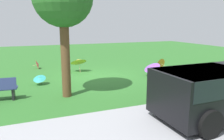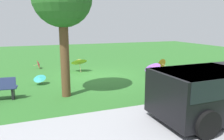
{
  "view_description": "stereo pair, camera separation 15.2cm",
  "coord_description": "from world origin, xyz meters",
  "px_view_note": "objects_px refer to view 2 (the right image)",
  "views": [
    {
      "loc": [
        3.66,
        11.4,
        2.85
      ],
      "look_at": [
        -0.36,
        1.39,
        0.6
      ],
      "focal_mm": 35.43,
      "sensor_mm": 36.0,
      "label": 1
    },
    {
      "loc": [
        3.52,
        11.45,
        2.85
      ],
      "look_at": [
        -0.36,
        1.39,
        0.6
      ],
      "focal_mm": 35.43,
      "sensor_mm": 36.0,
      "label": 2
    }
  ],
  "objects_px": {
    "parasol_teal_0": "(40,78)",
    "parasol_orange_0": "(161,63)",
    "parasol_red_0": "(202,71)",
    "parasol_yellow_1": "(197,71)",
    "parasol_red_1": "(39,64)",
    "parasol_yellow_0": "(79,61)",
    "van_dark": "(221,88)",
    "parasol_purple_0": "(152,67)"
  },
  "relations": [
    {
      "from": "parasol_yellow_0",
      "to": "parasol_purple_0",
      "type": "bearing_deg",
      "value": 141.39
    },
    {
      "from": "parasol_teal_0",
      "to": "parasol_red_0",
      "type": "distance_m",
      "value": 8.37
    },
    {
      "from": "parasol_red_1",
      "to": "parasol_yellow_0",
      "type": "height_order",
      "value": "parasol_yellow_0"
    },
    {
      "from": "parasol_teal_0",
      "to": "parasol_orange_0",
      "type": "relative_size",
      "value": 1.05
    },
    {
      "from": "parasol_teal_0",
      "to": "parasol_red_1",
      "type": "distance_m",
      "value": 4.1
    },
    {
      "from": "parasol_teal_0",
      "to": "parasol_orange_0",
      "type": "distance_m",
      "value": 7.67
    },
    {
      "from": "parasol_yellow_0",
      "to": "parasol_yellow_1",
      "type": "distance_m",
      "value": 6.73
    },
    {
      "from": "van_dark",
      "to": "parasol_purple_0",
      "type": "distance_m",
      "value": 5.47
    },
    {
      "from": "parasol_yellow_0",
      "to": "parasol_red_0",
      "type": "bearing_deg",
      "value": 145.08
    },
    {
      "from": "parasol_teal_0",
      "to": "parasol_yellow_1",
      "type": "xyz_separation_m",
      "value": [
        -7.12,
        2.57,
        0.29
      ]
    },
    {
      "from": "parasol_yellow_0",
      "to": "van_dark",
      "type": "bearing_deg",
      "value": 107.83
    },
    {
      "from": "parasol_orange_0",
      "to": "parasol_yellow_0",
      "type": "height_order",
      "value": "parasol_yellow_0"
    },
    {
      "from": "parasol_purple_0",
      "to": "parasol_yellow_1",
      "type": "relative_size",
      "value": 1.04
    },
    {
      "from": "parasol_yellow_0",
      "to": "parasol_red_1",
      "type": "bearing_deg",
      "value": -39.49
    },
    {
      "from": "parasol_yellow_0",
      "to": "parasol_purple_0",
      "type": "height_order",
      "value": "parasol_yellow_0"
    },
    {
      "from": "van_dark",
      "to": "parasol_teal_0",
      "type": "bearing_deg",
      "value": -49.45
    },
    {
      "from": "parasol_orange_0",
      "to": "parasol_red_1",
      "type": "distance_m",
      "value": 7.94
    },
    {
      "from": "parasol_teal_0",
      "to": "parasol_purple_0",
      "type": "distance_m",
      "value": 5.91
    },
    {
      "from": "parasol_red_1",
      "to": "parasol_red_0",
      "type": "bearing_deg",
      "value": 143.75
    },
    {
      "from": "parasol_red_0",
      "to": "parasol_yellow_0",
      "type": "xyz_separation_m",
      "value": [
        5.76,
        -4.02,
        0.26
      ]
    },
    {
      "from": "parasol_red_1",
      "to": "parasol_purple_0",
      "type": "height_order",
      "value": "parasol_purple_0"
    },
    {
      "from": "parasol_orange_0",
      "to": "parasol_purple_0",
      "type": "distance_m",
      "value": 2.41
    },
    {
      "from": "parasol_orange_0",
      "to": "parasol_red_0",
      "type": "bearing_deg",
      "value": 101.49
    },
    {
      "from": "parasol_red_0",
      "to": "parasol_purple_0",
      "type": "distance_m",
      "value": 2.63
    },
    {
      "from": "parasol_teal_0",
      "to": "parasol_yellow_0",
      "type": "distance_m",
      "value": 3.33
    },
    {
      "from": "van_dark",
      "to": "parasol_red_0",
      "type": "relative_size",
      "value": 6.51
    },
    {
      "from": "parasol_red_0",
      "to": "parasol_yellow_1",
      "type": "relative_size",
      "value": 0.72
    },
    {
      "from": "parasol_orange_0",
      "to": "parasol_yellow_1",
      "type": "xyz_separation_m",
      "value": [
        0.46,
        3.76,
        0.27
      ]
    },
    {
      "from": "parasol_red_1",
      "to": "parasol_yellow_1",
      "type": "distance_m",
      "value": 9.62
    },
    {
      "from": "parasol_red_0",
      "to": "parasol_yellow_1",
      "type": "height_order",
      "value": "parasol_yellow_1"
    },
    {
      "from": "parasol_yellow_1",
      "to": "parasol_teal_0",
      "type": "bearing_deg",
      "value": -19.84
    },
    {
      "from": "parasol_yellow_1",
      "to": "parasol_red_0",
      "type": "bearing_deg",
      "value": -142.73
    },
    {
      "from": "parasol_red_0",
      "to": "parasol_orange_0",
      "type": "relative_size",
      "value": 0.99
    },
    {
      "from": "parasol_orange_0",
      "to": "parasol_yellow_0",
      "type": "xyz_separation_m",
      "value": [
        5.16,
        -1.07,
        0.32
      ]
    },
    {
      "from": "van_dark",
      "to": "parasol_red_1",
      "type": "xyz_separation_m",
      "value": [
        4.86,
        -10.0,
        -0.62
      ]
    },
    {
      "from": "parasol_teal_0",
      "to": "parasol_orange_0",
      "type": "xyz_separation_m",
      "value": [
        -7.58,
        -1.19,
        0.02
      ]
    },
    {
      "from": "parasol_orange_0",
      "to": "parasol_yellow_0",
      "type": "relative_size",
      "value": 0.7
    },
    {
      "from": "parasol_purple_0",
      "to": "parasol_red_0",
      "type": "bearing_deg",
      "value": 151.31
    },
    {
      "from": "van_dark",
      "to": "parasol_teal_0",
      "type": "height_order",
      "value": "van_dark"
    },
    {
      "from": "parasol_red_0",
      "to": "parasol_red_1",
      "type": "xyz_separation_m",
      "value": [
        7.99,
        -5.86,
        -0.11
      ]
    },
    {
      "from": "van_dark",
      "to": "parasol_orange_0",
      "type": "height_order",
      "value": "van_dark"
    },
    {
      "from": "parasol_yellow_0",
      "to": "parasol_yellow_1",
      "type": "relative_size",
      "value": 1.04
    }
  ]
}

